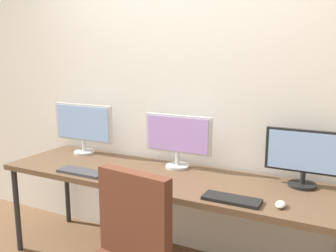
# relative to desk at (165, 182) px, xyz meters

# --- Properties ---
(wall_back) EXTENTS (4.90, 0.10, 2.60)m
(wall_back) POSITION_rel_desk_xyz_m (0.00, 0.42, 0.61)
(wall_back) COLOR silver
(wall_back) RESTS_ON ground_plane
(desk) EXTENTS (2.50, 0.68, 0.74)m
(desk) POSITION_rel_desk_xyz_m (0.00, 0.00, 0.00)
(desk) COLOR brown
(desk) RESTS_ON ground_plane
(monitor_left) EXTENTS (0.59, 0.18, 0.43)m
(monitor_left) POSITION_rel_desk_xyz_m (-0.90, 0.21, 0.29)
(monitor_left) COLOR silver
(monitor_left) RESTS_ON desk
(monitor_center) EXTENTS (0.54, 0.18, 0.40)m
(monitor_center) POSITION_rel_desk_xyz_m (0.00, 0.21, 0.28)
(monitor_center) COLOR silver
(monitor_center) RESTS_ON desk
(monitor_right) EXTENTS (0.49, 0.18, 0.38)m
(monitor_right) POSITION_rel_desk_xyz_m (0.90, 0.21, 0.25)
(monitor_right) COLOR black
(monitor_right) RESTS_ON desk
(keyboard_left) EXTENTS (0.37, 0.13, 0.02)m
(keyboard_left) POSITION_rel_desk_xyz_m (-0.56, -0.23, 0.06)
(keyboard_left) COLOR #38383D
(keyboard_left) RESTS_ON desk
(keyboard_right) EXTENTS (0.34, 0.13, 0.02)m
(keyboard_right) POSITION_rel_desk_xyz_m (0.56, -0.23, 0.06)
(keyboard_right) COLOR black
(keyboard_right) RESTS_ON desk
(mouse_left_side) EXTENTS (0.06, 0.10, 0.03)m
(mouse_left_side) POSITION_rel_desk_xyz_m (0.83, -0.19, 0.06)
(mouse_left_side) COLOR silver
(mouse_left_side) RESTS_ON desk
(mouse_right_side) EXTENTS (0.06, 0.10, 0.03)m
(mouse_right_side) POSITION_rel_desk_xyz_m (-0.17, -0.18, 0.06)
(mouse_right_side) COLOR black
(mouse_right_side) RESTS_ON desk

